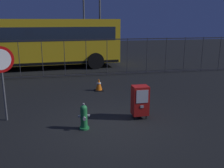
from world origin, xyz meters
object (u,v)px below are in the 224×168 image
at_px(bus_far, 38,36).
at_px(street_light_near_left, 100,3).
at_px(fire_hydrant, 84,117).
at_px(bus_near, 33,41).
at_px(stop_sign, 1,68).
at_px(newspaper_box_primary, 140,100).
at_px(street_light_near_right, 84,2).
at_px(traffic_cone, 99,85).

xyz_separation_m(bus_far, street_light_near_left, (4.67, -1.74, 2.42)).
xyz_separation_m(fire_hydrant, bus_far, (-2.26, 14.21, 1.36)).
height_order(bus_near, street_light_near_left, street_light_near_left).
distance_m(stop_sign, bus_far, 13.14).
relative_size(fire_hydrant, bus_far, 0.07).
xyz_separation_m(bus_near, street_light_near_left, (4.62, 2.71, 2.42)).
bearing_deg(stop_sign, bus_near, 89.84).
height_order(newspaper_box_primary, bus_far, bus_far).
relative_size(stop_sign, street_light_near_right, 0.30).
bearing_deg(traffic_cone, stop_sign, -139.61).
xyz_separation_m(stop_sign, street_light_near_left, (4.64, 11.40, 2.53)).
distance_m(newspaper_box_primary, traffic_cone, 3.45).
relative_size(traffic_cone, bus_far, 0.05).
bearing_deg(bus_near, stop_sign, -93.70).
height_order(newspaper_box_primary, traffic_cone, newspaper_box_primary).
relative_size(traffic_cone, street_light_near_right, 0.07).
bearing_deg(street_light_near_left, street_light_near_right, 132.37).
relative_size(bus_near, bus_far, 1.01).
height_order(fire_hydrant, newspaper_box_primary, newspaper_box_primary).
bearing_deg(bus_near, street_light_near_right, 44.04).
xyz_separation_m(stop_sign, bus_far, (-0.03, 13.14, 0.11)).
relative_size(street_light_near_left, street_light_near_right, 0.96).
relative_size(traffic_cone, street_light_near_left, 0.07).
bearing_deg(bus_near, fire_hydrant, -80.79).
bearing_deg(bus_far, street_light_near_left, -20.44).
relative_size(fire_hydrant, bus_near, 0.07).
relative_size(bus_near, street_light_near_right, 1.42).
xyz_separation_m(stop_sign, street_light_near_right, (3.57, 12.57, 2.70)).
bearing_deg(newspaper_box_primary, traffic_cone, 102.86).
distance_m(newspaper_box_primary, street_light_near_left, 12.54).
bearing_deg(stop_sign, fire_hydrant, -25.65).
distance_m(stop_sign, street_light_near_right, 13.34).
height_order(newspaper_box_primary, bus_near, bus_near).
bearing_deg(traffic_cone, street_light_near_left, 80.70).
relative_size(bus_near, street_light_near_left, 1.49).
bearing_deg(street_light_near_right, street_light_near_left, -47.63).
distance_m(fire_hydrant, bus_near, 10.10).
bearing_deg(street_light_near_left, traffic_cone, -99.30).
bearing_deg(newspaper_box_primary, street_light_near_right, 91.81).
bearing_deg(street_light_near_left, newspaper_box_primary, -93.11).
height_order(bus_far, street_light_near_left, street_light_near_left).
relative_size(newspaper_box_primary, street_light_near_left, 0.14).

